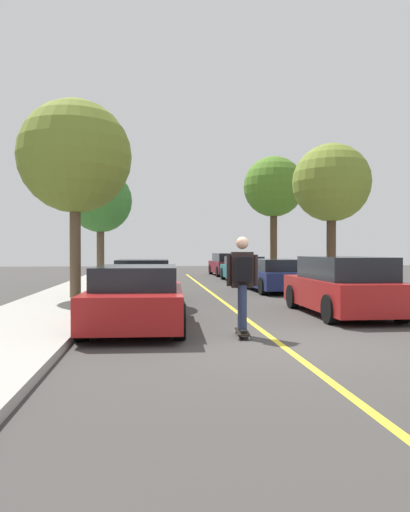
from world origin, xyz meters
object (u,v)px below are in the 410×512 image
Objects in this scene: parked_car_right_nearest at (342,286)px; parked_car_right_farthest at (228,264)px; parked_car_right_far at (244,269)px; street_tree_left_nearest at (75,157)px; street_tree_right_nearest at (331,184)px; skateboard at (242,332)px; street_tree_right_near at (274,187)px; street_tree_left_near at (100,202)px; skateboarder at (242,278)px; parked_car_right_near at (275,275)px; parked_car_left_nearest at (137,297)px; parked_car_left_near at (143,280)px.

parked_car_right_nearest reaches higher than parked_car_right_farthest.
parked_car_right_nearest is 1.04× the size of parked_car_right_far.
street_tree_right_nearest is at bearing 14.87° from street_tree_left_nearest.
skateboard is (-2.99, -2.65, -0.62)m from parked_car_right_nearest.
street_tree_left_nearest is 14.46m from street_tree_right_near.
street_tree_left_near reaches higher than skateboarder.
skateboarder is (-3.00, -2.69, 0.38)m from parked_car_right_nearest.
parked_car_right_near is 11.81m from parked_car_right_farthest.
street_tree_left_nearest is at bearing -90.00° from street_tree_left_near.
parked_car_right_farthest is 0.89× the size of street_tree_left_near.
parked_car_right_farthest is (4.97, 19.90, 0.06)m from parked_car_left_nearest.
street_tree_right_near is (2.06, 8.35, 4.48)m from parked_car_right_near.
parked_car_left_near is at bearing 90.00° from parked_car_left_nearest.
parked_car_left_nearest is 20.51m from parked_car_right_farthest.
parked_car_right_far is 0.80× the size of street_tree_left_near.
parked_car_left_near is 1.01× the size of parked_car_right_far.
skateboarder is at bearing -107.80° from parked_car_right_near.
skateboard is (-5.06, -17.65, -5.02)m from street_tree_right_near.
parked_car_left_near is 1.01× the size of parked_car_right_near.
street_tree_right_nearest is 6.39× the size of skateboard.
parked_car_right_farthest is 21.33m from skateboard.
skateboarder reaches higher than parked_car_left_near.
parked_car_right_near is 9.69m from street_tree_right_near.
skateboarder is at bearing -73.40° from street_tree_left_near.
parked_car_right_far is 8.03m from street_tree_left_near.
street_tree_left_near is at bearing -162.27° from parked_car_right_far.
street_tree_right_near is (2.06, 1.91, 4.48)m from parked_car_right_far.
parked_car_left_near is at bearing -122.67° from street_tree_right_near.
street_tree_left_nearest is 8.76m from skateboard.
parked_car_right_near is 9.79m from skateboard.
street_tree_left_nearest is (-7.03, -14.69, 3.76)m from parked_car_right_farthest.
parked_car_right_nearest is 4.96× the size of skateboard.
street_tree_right_near is (9.09, 4.16, 1.30)m from street_tree_left_near.
parked_car_right_far is 0.61× the size of street_tree_right_near.
parked_car_left_near is at bearing -152.26° from parked_car_right_near.
parked_car_right_far is at bearing 79.23° from skateboard.
parked_car_right_nearest is 0.63× the size of street_tree_right_near.
skateboarder is (4.03, -13.52, -2.72)m from street_tree_left_near.
street_tree_right_nearest is (2.06, -6.89, 3.48)m from parked_car_right_far.
parked_car_left_nearest is 1.03× the size of parked_car_right_far.
parked_car_right_near is at bearing -90.00° from parked_car_right_farthest.
street_tree_right_near is 19.03m from skateboard.
skateboarder reaches higher than parked_car_right_nearest.
street_tree_left_nearest is 1.11× the size of street_tree_right_nearest.
parked_car_left_nearest is at bearing -132.67° from street_tree_right_nearest.
street_tree_left_nearest reaches higher than parked_car_right_farthest.
parked_car_right_farthest reaches higher than parked_car_left_nearest.
skateboard is (1.97, -1.22, -0.55)m from parked_car_left_nearest.
skateboard is at bearing 84.52° from skateboarder.
street_tree_right_nearest reaches higher than parked_car_left_near.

